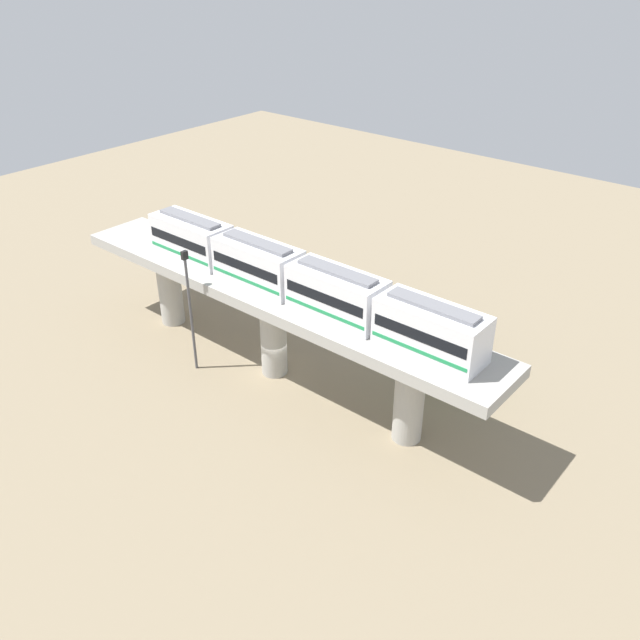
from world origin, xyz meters
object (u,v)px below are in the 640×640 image
at_px(parked_car_yellow, 260,279).
at_px(signal_post, 190,306).
at_px(parked_car_silver, 367,305).
at_px(train, 296,278).
at_px(tree_near_viaduct, 456,345).
at_px(parked_car_black, 454,333).

distance_m(parked_car_yellow, signal_post, 14.70).
height_order(parked_car_yellow, parked_car_silver, same).
xyz_separation_m(train, parked_car_silver, (11.49, 2.33, -7.71)).
relative_size(parked_car_yellow, tree_near_viaduct, 0.89).
xyz_separation_m(parked_car_silver, tree_near_viaduct, (-4.25, -10.80, 2.45)).
bearing_deg(signal_post, tree_near_viaduct, -55.63).
bearing_deg(tree_near_viaduct, parked_car_black, 29.06).
height_order(tree_near_viaduct, signal_post, signal_post).
distance_m(parked_car_black, parked_car_yellow, 18.81).
bearing_deg(parked_car_yellow, parked_car_silver, -71.33).
bearing_deg(parked_car_yellow, signal_post, -148.34).
bearing_deg(parked_car_black, parked_car_yellow, 108.00).
relative_size(parked_car_yellow, parked_car_silver, 0.98).
bearing_deg(train, signal_post, 115.61).
xyz_separation_m(tree_near_viaduct, signal_post, (-10.64, 15.56, 2.08)).
distance_m(parked_car_silver, signal_post, 16.28).
height_order(train, parked_car_silver, train).
xyz_separation_m(parked_car_black, signal_post, (-15.69, 12.76, 4.53)).
bearing_deg(tree_near_viaduct, train, 130.54).
bearing_deg(parked_car_silver, signal_post, 173.12).
height_order(parked_car_silver, tree_near_viaduct, tree_near_viaduct).
distance_m(parked_car_black, tree_near_viaduct, 6.27).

